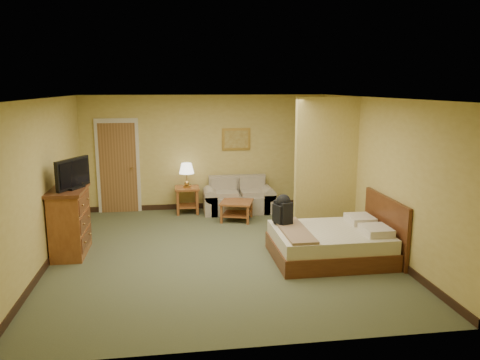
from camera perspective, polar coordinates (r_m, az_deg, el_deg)
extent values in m
plane|color=#4C5235|center=(8.08, -2.52, -8.80)|extent=(6.00, 6.00, 0.00)
plane|color=white|center=(7.59, -2.69, 9.95)|extent=(6.00, 6.00, 0.00)
cube|color=tan|center=(10.68, -4.22, 3.34)|extent=(5.50, 0.02, 2.60)
cube|color=tan|center=(7.95, -22.72, -0.29)|extent=(0.02, 6.00, 2.60)
cube|color=tan|center=(8.45, 16.28, 0.78)|extent=(0.02, 6.00, 2.60)
cube|color=tan|center=(9.08, 10.43, 1.76)|extent=(1.20, 0.15, 2.60)
cube|color=beige|center=(10.73, -14.63, 1.69)|extent=(0.94, 0.06, 2.10)
cube|color=brown|center=(10.73, -14.62, 1.41)|extent=(0.80, 0.04, 2.00)
cylinder|color=#AB843F|center=(10.64, -13.05, 1.41)|extent=(0.04, 0.12, 0.04)
cube|color=black|center=(10.91, -4.12, -3.13)|extent=(5.50, 0.02, 0.12)
cube|color=#9D9177|center=(10.50, -0.13, -2.92)|extent=(1.30, 0.70, 0.39)
cube|color=#9D9177|center=(10.71, -0.36, -0.45)|extent=(1.30, 0.17, 0.41)
cube|color=#9D9177|center=(10.43, -3.66, -2.91)|extent=(0.28, 0.70, 0.44)
cube|color=#9D9177|center=(10.61, 3.35, -2.66)|extent=(0.28, 0.70, 0.44)
cube|color=brown|center=(10.45, -6.48, -1.00)|extent=(0.53, 0.53, 0.04)
cube|color=brown|center=(10.54, -6.43, -3.14)|extent=(0.45, 0.45, 0.03)
cube|color=brown|center=(10.30, -7.59, -2.87)|extent=(0.05, 0.05, 0.54)
cube|color=brown|center=(10.31, -5.23, -2.80)|extent=(0.05, 0.05, 0.54)
cube|color=brown|center=(10.71, -7.62, -2.32)|extent=(0.05, 0.05, 0.54)
cube|color=brown|center=(10.73, -5.35, -2.25)|extent=(0.05, 0.05, 0.54)
cylinder|color=#AB843F|center=(10.44, -6.49, -0.79)|extent=(0.16, 0.16, 0.04)
cylinder|color=#AB843F|center=(10.40, -6.51, 0.34)|extent=(0.02, 0.02, 0.27)
cone|color=white|center=(10.36, -6.54, 1.43)|extent=(0.33, 0.33, 0.23)
cube|color=brown|center=(9.83, -0.41, -2.72)|extent=(0.80, 0.80, 0.04)
cube|color=brown|center=(9.89, -0.40, -4.16)|extent=(0.69, 0.69, 0.03)
cube|color=brown|center=(9.58, -1.81, -4.34)|extent=(0.05, 0.05, 0.39)
cube|color=brown|center=(10.18, 0.92, -3.39)|extent=(0.05, 0.05, 0.39)
cube|color=#B78E3F|center=(10.70, -0.48, 5.00)|extent=(0.65, 0.03, 0.50)
cube|color=olive|center=(10.68, -0.46, 4.99)|extent=(0.54, 0.02, 0.40)
cube|color=brown|center=(8.34, -20.01, -4.97)|extent=(0.49, 0.99, 1.08)
cube|color=#4E2512|center=(8.20, -20.27, -1.18)|extent=(0.56, 1.06, 0.05)
cube|color=black|center=(8.17, -19.61, -0.87)|extent=(0.34, 0.41, 0.03)
cube|color=black|center=(8.13, -19.72, 0.79)|extent=(0.41, 0.77, 0.49)
cube|color=#4E2512|center=(7.89, 10.78, -8.45)|extent=(1.83, 1.46, 0.27)
cube|color=beige|center=(7.81, 10.85, -6.75)|extent=(1.78, 1.41, 0.22)
cube|color=#4E2512|center=(8.14, 17.31, -5.46)|extent=(0.06, 1.56, 1.01)
cube|color=silver|center=(7.72, 16.26, -5.95)|extent=(0.41, 0.50, 0.13)
cube|color=silver|center=(8.28, 14.44, -4.68)|extent=(0.41, 0.50, 0.13)
cube|color=#846648|center=(7.60, 6.62, -6.11)|extent=(0.41, 1.37, 0.05)
cube|color=black|center=(7.88, 5.28, -4.05)|extent=(0.29, 0.35, 0.41)
sphere|color=black|center=(7.83, 5.31, -2.62)|extent=(0.24, 0.24, 0.24)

